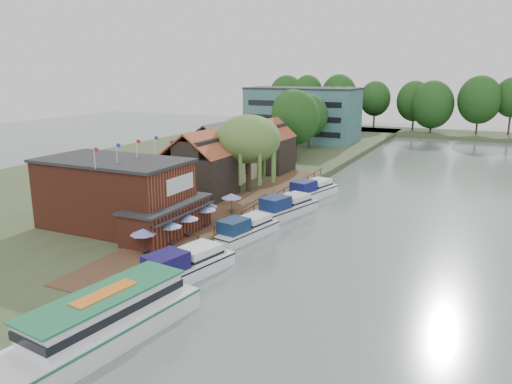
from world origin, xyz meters
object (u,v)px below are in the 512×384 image
at_px(umbrella_0, 144,241).
at_px(umbrella_2, 187,226).
at_px(cottage_b, 218,152).
at_px(umbrella_4, 207,212).
at_px(cruiser_1, 245,226).
at_px(hotel_block, 302,114).
at_px(cruiser_2, 286,205).
at_px(tour_boat, 97,321).
at_px(pub, 130,195).
at_px(cruiser_0, 185,262).
at_px(cottage_c, 268,146).
at_px(willow, 248,154).
at_px(umbrella_1, 170,233).
at_px(swan, 145,293).
at_px(umbrella_3, 205,216).
at_px(umbrella_5, 232,204).
at_px(cottage_a, 200,165).
at_px(cruiser_3, 312,188).

bearing_deg(umbrella_0, umbrella_2, 80.59).
bearing_deg(cottage_b, umbrella_2, -66.61).
bearing_deg(umbrella_4, cruiser_1, 5.40).
relative_size(hotel_block, cruiser_2, 2.36).
relative_size(umbrella_2, tour_boat, 0.15).
bearing_deg(umbrella_0, pub, 137.25).
bearing_deg(cruiser_0, cruiser_1, 102.03).
bearing_deg(tour_boat, cottage_c, 109.99).
relative_size(pub, willow, 1.92).
distance_m(umbrella_1, tour_boat, 15.74).
distance_m(pub, umbrella_4, 8.26).
distance_m(pub, cruiser_2, 18.94).
distance_m(hotel_block, swan, 83.39).
relative_size(umbrella_3, umbrella_5, 1.00).
relative_size(hotel_block, umbrella_5, 10.60).
xyz_separation_m(pub, cottage_b, (-4.00, 25.00, 0.60)).
distance_m(cottage_a, cottage_c, 19.03).
distance_m(umbrella_4, cruiser_2, 11.15).
bearing_deg(tour_boat, cottage_a, 118.49).
bearing_deg(hotel_block, tour_boat, -77.54).
distance_m(cottage_a, swan, 27.82).
height_order(hotel_block, tour_boat, hotel_block).
relative_size(cottage_c, umbrella_3, 3.54).
xyz_separation_m(cottage_a, umbrella_1, (7.57, -17.44, -2.96)).
bearing_deg(cottage_c, umbrella_3, -77.79).
bearing_deg(tour_boat, cruiser_0, 102.77).
xyz_separation_m(cruiser_2, tour_boat, (0.50, -32.41, 0.36)).
relative_size(pub, cruiser_2, 1.86).
relative_size(hotel_block, swan, 57.73).
relative_size(cruiser_0, cruiser_3, 1.02).
relative_size(cottage_a, swan, 19.55).
height_order(cottage_a, umbrella_0, cottage_a).
bearing_deg(willow, cruiser_1, -64.58).
bearing_deg(umbrella_2, umbrella_5, 90.42).
height_order(cottage_b, umbrella_1, cottage_b).
xyz_separation_m(umbrella_4, cruiser_3, (4.76, 19.71, -0.98)).
xyz_separation_m(cottage_b, swan, (13.63, -35.21, -5.03)).
relative_size(umbrella_2, cruiser_3, 0.22).
bearing_deg(cruiser_2, cottage_a, -165.10).
xyz_separation_m(umbrella_1, cruiser_2, (4.45, 17.47, -0.97)).
height_order(cottage_a, umbrella_1, cottage_a).
bearing_deg(cruiser_2, umbrella_1, -89.55).
distance_m(umbrella_0, umbrella_5, 14.79).
height_order(umbrella_2, swan, umbrella_2).
bearing_deg(hotel_block, willow, -77.29).
relative_size(umbrella_4, cruiser_1, 0.24).
relative_size(hotel_block, cottage_a, 2.95).
relative_size(umbrella_4, cruiser_3, 0.22).
relative_size(umbrella_0, umbrella_3, 0.99).
xyz_separation_m(pub, hotel_block, (-8.00, 71.00, 2.50)).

